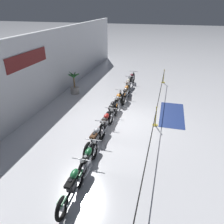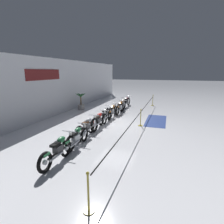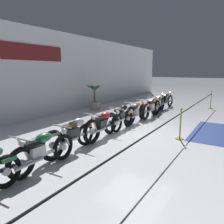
% 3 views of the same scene
% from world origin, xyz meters
% --- Properties ---
extents(ground_plane, '(120.00, 120.00, 0.00)m').
position_xyz_m(ground_plane, '(0.00, 0.00, 0.00)').
color(ground_plane, silver).
extents(back_wall, '(28.00, 0.29, 4.20)m').
position_xyz_m(back_wall, '(-0.00, 5.12, 2.10)').
color(back_wall, white).
rests_on(back_wall, ground).
extents(motorcycle_green_0, '(2.28, 0.62, 0.94)m').
position_xyz_m(motorcycle_green_0, '(-5.32, 0.53, 0.46)').
color(motorcycle_green_0, black).
rests_on(motorcycle_green_0, ground).
extents(motorcycle_green_1, '(2.28, 0.62, 0.92)m').
position_xyz_m(motorcycle_green_1, '(-4.11, 0.52, 0.46)').
color(motorcycle_green_1, black).
rests_on(motorcycle_green_1, ground).
extents(motorcycle_silver_2, '(2.37, 0.62, 0.98)m').
position_xyz_m(motorcycle_silver_2, '(-2.72, 0.68, 0.49)').
color(motorcycle_silver_2, black).
rests_on(motorcycle_silver_2, ground).
extents(motorcycle_red_3, '(2.39, 0.62, 0.92)m').
position_xyz_m(motorcycle_red_3, '(-1.29, 0.69, 0.47)').
color(motorcycle_red_3, black).
rests_on(motorcycle_red_3, ground).
extents(motorcycle_black_4, '(2.39, 0.62, 0.97)m').
position_xyz_m(motorcycle_black_4, '(0.07, 0.73, 0.48)').
color(motorcycle_black_4, black).
rests_on(motorcycle_black_4, ground).
extents(motorcycle_orange_5, '(2.37, 0.62, 0.93)m').
position_xyz_m(motorcycle_orange_5, '(1.32, 0.71, 0.46)').
color(motorcycle_orange_5, black).
rests_on(motorcycle_orange_5, ground).
extents(motorcycle_orange_6, '(2.20, 0.62, 0.96)m').
position_xyz_m(motorcycle_orange_6, '(2.74, 0.53, 0.47)').
color(motorcycle_orange_6, black).
rests_on(motorcycle_orange_6, ground).
extents(motorcycle_cream_7, '(2.32, 0.62, 0.96)m').
position_xyz_m(motorcycle_cream_7, '(4.09, 0.67, 0.48)').
color(motorcycle_cream_7, black).
rests_on(motorcycle_cream_7, ground).
extents(motorcycle_maroon_8, '(2.40, 0.62, 0.95)m').
position_xyz_m(motorcycle_maroon_8, '(5.41, 0.72, 0.48)').
color(motorcycle_maroon_8, black).
rests_on(motorcycle_maroon_8, ground).
extents(potted_palm_left_of_row, '(1.00, 1.09, 1.57)m').
position_xyz_m(potted_palm_left_of_row, '(2.99, 4.16, 0.65)').
color(potted_palm_left_of_row, gray).
rests_on(potted_palm_left_of_row, ground).
extents(stanchion_far_left, '(14.05, 0.28, 1.05)m').
position_xyz_m(stanchion_far_left, '(-1.65, -1.57, 0.77)').
color(stanchion_far_left, gold).
rests_on(stanchion_far_left, ground).
extents(stanchion_mid_left, '(0.28, 0.28, 1.05)m').
position_xyz_m(stanchion_mid_left, '(-0.02, -1.57, 0.36)').
color(stanchion_mid_left, gold).
rests_on(stanchion_mid_left, ground).
extents(stanchion_mid_right, '(0.28, 0.28, 1.05)m').
position_xyz_m(stanchion_mid_right, '(6.90, -1.57, 0.36)').
color(stanchion_mid_right, gold).
rests_on(stanchion_mid_right, ground).
extents(floor_banner, '(3.18, 1.36, 0.01)m').
position_xyz_m(floor_banner, '(1.44, -2.38, 0.00)').
color(floor_banner, navy).
rests_on(floor_banner, ground).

